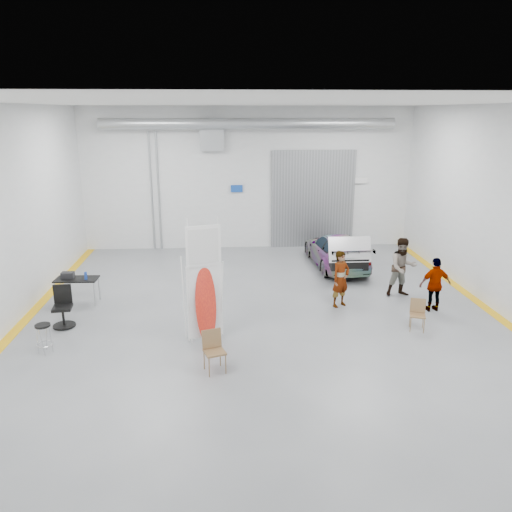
{
  "coord_description": "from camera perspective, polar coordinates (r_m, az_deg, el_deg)",
  "views": [
    {
      "loc": [
        -1.13,
        -13.29,
        5.8
      ],
      "look_at": [
        -0.12,
        1.39,
        1.5
      ],
      "focal_mm": 35.0,
      "sensor_mm": 36.0,
      "label": 1
    }
  ],
  "objects": [
    {
      "name": "ground",
      "position": [
        14.54,
        0.86,
        -7.21
      ],
      "size": [
        16.0,
        16.0,
        0.0
      ],
      "primitive_type": "plane",
      "color": "slate",
      "rests_on": "ground"
    },
    {
      "name": "room_shell",
      "position": [
        15.67,
        1.13,
        9.98
      ],
      "size": [
        14.02,
        16.18,
        6.01
      ],
      "color": "silver",
      "rests_on": "ground"
    },
    {
      "name": "sedan_car",
      "position": [
        19.39,
        9.18,
        0.62
      ],
      "size": [
        2.0,
        4.45,
        1.26
      ],
      "primitive_type": "imported",
      "rotation": [
        0.0,
        0.0,
        3.19
      ],
      "color": "white",
      "rests_on": "ground"
    },
    {
      "name": "person_a",
      "position": [
        15.39,
        9.65,
        -2.59
      ],
      "size": [
        0.76,
        0.69,
        1.76
      ],
      "primitive_type": "imported",
      "rotation": [
        0.0,
        0.0,
        0.54
      ],
      "color": "#826147",
      "rests_on": "ground"
    },
    {
      "name": "person_b",
      "position": [
        16.69,
        16.4,
        -1.24
      ],
      "size": [
        1.0,
        0.8,
        1.93
      ],
      "primitive_type": "imported",
      "rotation": [
        0.0,
        0.0,
        0.08
      ],
      "color": "#547D9B",
      "rests_on": "ground"
    },
    {
      "name": "person_c",
      "position": [
        15.77,
        19.79,
        -3.09
      ],
      "size": [
        0.98,
        0.45,
        1.65
      ],
      "primitive_type": "imported",
      "rotation": [
        0.0,
        0.0,
        3.2
      ],
      "color": "#995633",
      "rests_on": "ground"
    },
    {
      "name": "surfboard_display",
      "position": [
        12.76,
        -6.19,
        -4.3
      ],
      "size": [
        0.9,
        0.44,
        3.28
      ],
      "rotation": [
        0.0,
        0.0,
        0.3
      ],
      "color": "white",
      "rests_on": "ground"
    },
    {
      "name": "folding_chair_near",
      "position": [
        11.74,
        -4.73,
        -11.69
      ],
      "size": [
        0.58,
        0.61,
        0.96
      ],
      "rotation": [
        0.0,
        0.0,
        0.32
      ],
      "color": "brown",
      "rests_on": "ground"
    },
    {
      "name": "folding_chair_far",
      "position": [
        14.44,
        17.91,
        -7.07
      ],
      "size": [
        0.51,
        0.53,
        0.85
      ],
      "rotation": [
        0.0,
        0.0,
        -0.31
      ],
      "color": "brown",
      "rests_on": "ground"
    },
    {
      "name": "shop_stool",
      "position": [
        13.53,
        -23.05,
        -8.71
      ],
      "size": [
        0.39,
        0.39,
        0.77
      ],
      "rotation": [
        0.0,
        0.0,
        -0.35
      ],
      "color": "black",
      "rests_on": "ground"
    },
    {
      "name": "work_table",
      "position": [
        16.42,
        -20.06,
        -2.43
      ],
      "size": [
        1.31,
        0.69,
        1.05
      ],
      "rotation": [
        0.0,
        0.0,
        -0.04
      ],
      "color": "gray",
      "rests_on": "ground"
    },
    {
      "name": "office_chair",
      "position": [
        14.91,
        -21.16,
        -5.67
      ],
      "size": [
        0.61,
        0.61,
        1.15
      ],
      "rotation": [
        0.0,
        0.0,
        0.12
      ],
      "color": "black",
      "rests_on": "ground"
    },
    {
      "name": "trunk_lid",
      "position": [
        17.41,
        10.68,
        0.97
      ],
      "size": [
        1.48,
        0.9,
        0.04
      ],
      "primitive_type": "cube",
      "color": "silver",
      "rests_on": "sedan_car"
    }
  ]
}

